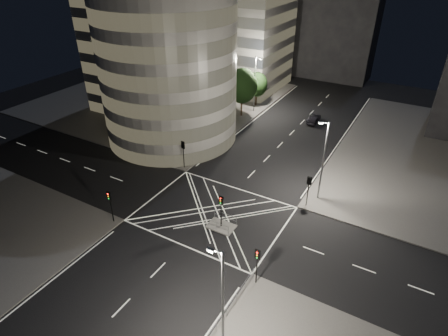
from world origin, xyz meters
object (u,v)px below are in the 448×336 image
Objects in this scene: central_island at (221,226)px; traffic_signal_island at (221,206)px; traffic_signal_fr at (309,186)px; street_lamp_left_far at (255,83)px; traffic_signal_nl at (110,201)px; street_lamp_right_near at (222,301)px; traffic_signal_nr at (257,260)px; sedan at (314,119)px; street_lamp_left_near at (200,117)px; traffic_signal_fl at (183,150)px; street_lamp_right_far at (323,159)px.

traffic_signal_island is (0.00, 0.00, 2.84)m from central_island.
street_lamp_left_far is (-18.24, 23.20, 2.63)m from traffic_signal_fr.
traffic_signal_nl is 0.40× the size of street_lamp_right_near.
traffic_signal_nr is 38.32m from sedan.
traffic_signal_nl is 17.60m from traffic_signal_nr.
street_lamp_left_far is (-18.24, 36.80, 2.63)m from traffic_signal_nr.
street_lamp_right_near is (18.87, -26.00, 0.00)m from street_lamp_left_near.
street_lamp_right_near reaches higher than traffic_signal_fl.
street_lamp_left_far and street_lamp_right_far have the same top height.
street_lamp_left_near is at bearing 164.08° from traffic_signal_fr.
traffic_signal_island is 0.40× the size of street_lamp_left_far.
central_island is 9.08m from traffic_signal_nr.
traffic_signal_nr is 0.40× the size of street_lamp_right_near.
traffic_signal_nl is 19.78m from street_lamp_right_near.
central_island is at bearing 26.14° from traffic_signal_nl.
traffic_signal_island is 0.40× the size of street_lamp_right_near.
traffic_signal_nl and traffic_signal_fr have the same top height.
traffic_signal_island is at bearing -49.73° from street_lamp_left_near.
central_island is 32.30m from sedan.
street_lamp_left_far is (-0.64, 23.20, 2.63)m from traffic_signal_fl.
central_island is 0.30× the size of street_lamp_left_far.
street_lamp_left_far is 12.20m from sedan.
traffic_signal_nr is at bearing 0.00° from traffic_signal_nl.
street_lamp_right_near is at bearing 98.37° from sedan.
traffic_signal_nr is 16.03m from street_lamp_right_far.
street_lamp_right_near is (7.44, -12.50, 5.47)m from central_island.
traffic_signal_nr is at bearing -37.93° from central_island.
central_island is 0.73× the size of sedan.
street_lamp_right_near is at bearing -84.96° from traffic_signal_nr.
traffic_signal_island is at bearing 142.07° from traffic_signal_nr.
sedan is (10.52, 23.99, -2.24)m from traffic_signal_fl.
street_lamp_left_near is (-11.44, 13.50, 5.47)m from central_island.
traffic_signal_nl is 0.98× the size of sedan.
street_lamp_left_near reaches higher than traffic_signal_island.
traffic_signal_fl is 27.79m from street_lamp_right_near.
street_lamp_right_near is (0.64, -7.20, 2.63)m from traffic_signal_nr.
traffic_signal_island reaches higher than central_island.
traffic_signal_fr is at bearing 50.67° from traffic_signal_island.
traffic_signal_fl is 26.29m from sedan.
street_lamp_left_far is 1.00× the size of street_lamp_right_near.
traffic_signal_nl is (-10.80, -5.30, 2.84)m from central_island.
street_lamp_right_near is (0.00, -23.00, 0.00)m from street_lamp_right_far.
traffic_signal_fr is (17.60, 0.00, 0.00)m from traffic_signal_fl.
central_island is at bearing 89.09° from sedan.
street_lamp_left_far is at bearing 91.57° from traffic_signal_fl.
traffic_signal_fr is 25.11m from sedan.
street_lamp_right_far reaches higher than central_island.
street_lamp_right_far is (18.24, 15.80, 2.63)m from traffic_signal_nl.
street_lamp_right_far reaches higher than traffic_signal_fr.
street_lamp_right_near is at bearing -48.76° from traffic_signal_fl.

